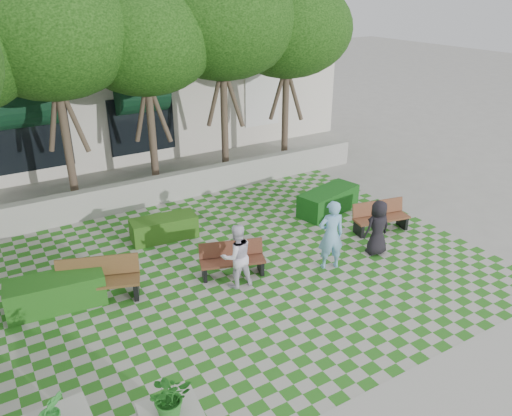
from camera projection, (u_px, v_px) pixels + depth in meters
ground at (270, 288)px, 11.94m from camera, size 90.00×90.00×0.00m
lawn at (249, 269)px, 12.72m from camera, size 12.00×12.00×0.00m
retaining_wall at (171, 187)px, 16.60m from camera, size 15.00×0.36×0.90m
bench_east at (380, 217)px, 14.55m from camera, size 1.74×0.86×0.88m
bench_mid at (232, 260)px, 12.35m from camera, size 1.69×1.01×0.84m
bench_west at (98, 281)px, 11.37m from camera, size 1.95×1.20×0.97m
hedge_east at (328, 201)px, 15.76m from camera, size 2.27×1.34×0.74m
hedge_midleft at (164, 228)px, 14.13m from camera, size 1.90×0.91×0.64m
hedge_west at (56, 292)px, 11.12m from camera, size 2.16×1.05×0.73m
person_blue at (331, 235)px, 12.44m from camera, size 0.78×0.62×1.85m
person_dark at (378, 228)px, 13.17m from camera, size 0.78×0.54×1.52m
person_white at (237, 256)px, 11.72m from camera, size 0.84×0.68×1.61m
tree_row at (98, 43)px, 13.59m from camera, size 17.70×13.40×7.41m
building at (120, 84)px, 22.34m from camera, size 18.00×8.92×5.15m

